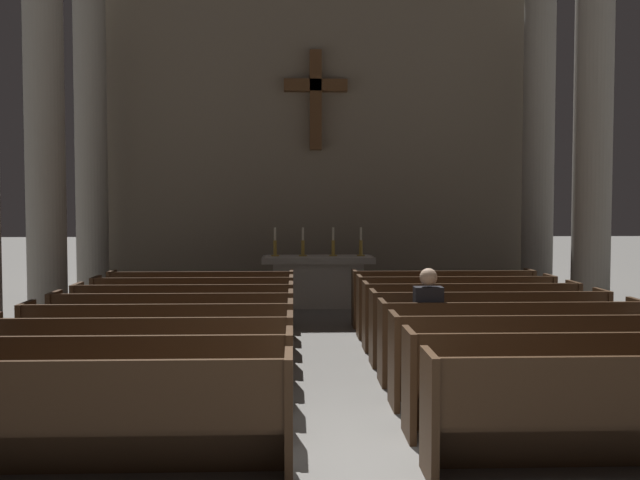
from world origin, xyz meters
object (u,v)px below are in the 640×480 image
Objects in this scene: altar at (318,280)px; pew_left_row_3 at (141,362)px; pew_left_row_1 at (86,419)px; column_right_fourth at (538,137)px; pew_left_row_2 at (118,386)px; pew_left_row_8 at (202,299)px; column_left_third at (45,120)px; candlestick_inner_right at (333,247)px; pew_right_row_8 at (443,298)px; pew_right_row_7 at (455,306)px; column_left_fourth at (91,135)px; pew_left_row_6 at (185,317)px; candlestick_outer_left at (275,247)px; pew_left_row_5 at (173,329)px; pew_right_row_3 at (539,359)px; pew_right_row_5 at (489,327)px; pew_left_row_4 at (159,344)px; pew_right_row_1 at (625,414)px; column_right_third at (593,122)px; pew_right_row_2 at (576,382)px; candlestick_inner_left at (303,247)px; pew_right_row_4 at (511,341)px; candlestick_outer_right at (361,247)px; lone_worshipper at (427,322)px.

pew_left_row_3 is at bearing -105.51° from altar.
column_right_fourth reaches higher than pew_left_row_1.
column_right_fourth is (6.54, 8.61, 2.94)m from pew_left_row_2.
altar is (1.99, 2.42, 0.06)m from pew_left_row_8.
column_left_third reaches higher than candlestick_inner_right.
pew_left_row_2 and pew_right_row_8 have the same top height.
pew_right_row_7 is (3.98, -0.95, 0.00)m from pew_left_row_8.
pew_left_row_6 is at bearing -61.97° from column_left_fourth.
column_right_fourth reaches higher than pew_left_row_3.
altar reaches higher than pew_left_row_6.
candlestick_outer_left is 1.15m from candlestick_inner_right.
pew_left_row_1 is 3.81m from pew_left_row_5.
column_left_third is (-6.54, 4.94, 2.94)m from pew_right_row_3.
pew_right_row_5 is at bearing -24.89° from column_left_third.
pew_left_row_8 is at bearing 90.00° from pew_left_row_4.
pew_right_row_7 is at bearing 43.72° from pew_left_row_3.
pew_right_row_1 is at bearing -72.63° from candlestick_outer_left.
pew_right_row_5 is 7.78m from column_left_third.
column_left_third is (-6.54, 1.13, 2.94)m from pew_right_row_7.
pew_left_row_8 is 5.29× the size of candlestick_inner_right.
pew_left_row_5 is 3.98m from pew_right_row_5.
altar is at bearing 153.80° from column_right_third.
pew_right_row_1 is 1.36× the size of altar.
pew_right_row_7 is at bearing 90.00° from pew_right_row_2.
altar is 0.72m from candlestick_inner_right.
column_right_third reaches higher than pew_left_row_8.
pew_left_row_6 is 1.90m from pew_left_row_8.
column_right_third is at bearing -26.20° from altar.
column_right_third reaches higher than candlestick_outer_left.
candlestick_inner_left is (1.69, 2.42, 0.71)m from pew_left_row_8.
pew_left_row_1 is at bearing -75.03° from column_left_fourth.
pew_left_row_4 is at bearing -134.27° from column_right_fourth.
column_left_fourth is (-2.56, 6.71, 2.94)m from pew_left_row_4.
candlestick_inner_left is at bearing 76.74° from pew_left_row_3.
candlestick_inner_left is at bearing 113.49° from pew_right_row_5.
pew_right_row_8 is 3.40m from candlestick_inner_left.
pew_left_row_2 and pew_left_row_6 have the same top height.
pew_left_row_2 is 1.36× the size of altar.
pew_left_row_4 is (0.00, 1.90, 0.00)m from pew_left_row_2.
pew_left_row_5 is 4.09m from pew_right_row_4.
pew_right_row_8 is 5.29× the size of candlestick_outer_left.
column_right_third is 5.29m from candlestick_inner_right.
candlestick_outer_right reaches higher than pew_right_row_5.
candlestick_outer_right is at bearing 102.21° from pew_right_row_5.
column_left_fourth is 5.31× the size of lone_worshipper.
altar is at bearing 0.00° from candlestick_outer_left.
candlestick_inner_right is (0.30, -0.00, 0.65)m from altar.
pew_right_row_7 is 3.91m from altar.
pew_left_row_3 and pew_right_row_8 have the same top height.
pew_left_row_5 is 5.29× the size of candlestick_outer_right.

